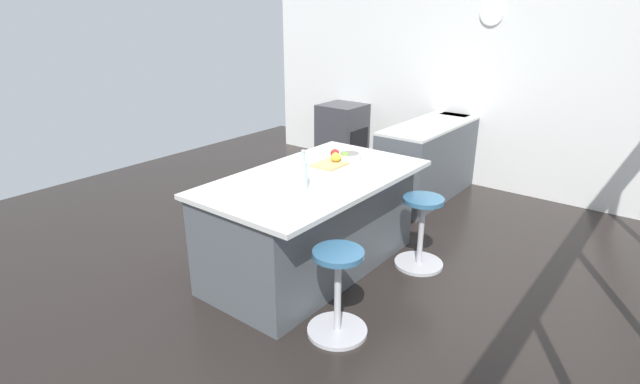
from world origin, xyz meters
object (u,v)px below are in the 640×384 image
(stool_middle, at_px, (338,295))
(fruit_bowl, at_px, (350,157))
(kitchen_island, at_px, (311,222))
(apple_yellow, at_px, (336,157))
(stool_by_window, at_px, (421,234))
(cutting_board, at_px, (332,163))
(water_bottle, at_px, (304,174))
(apple_green, at_px, (345,156))
(oven_range, at_px, (342,134))
(apple_red, at_px, (335,154))

(stool_middle, height_order, fruit_bowl, fruit_bowl)
(kitchen_island, xyz_separation_m, apple_yellow, (-0.38, -0.02, 0.50))
(stool_by_window, xyz_separation_m, apple_yellow, (0.25, -0.77, 0.64))
(kitchen_island, height_order, cutting_board, cutting_board)
(cutting_board, xyz_separation_m, water_bottle, (0.64, 0.20, 0.11))
(kitchen_island, distance_m, stool_middle, 0.99)
(apple_green, xyz_separation_m, fruit_bowl, (-0.07, 0.00, -0.02))
(stool_by_window, bearing_deg, cutting_board, -69.89)
(oven_range, distance_m, fruit_bowl, 2.83)
(cutting_board, relative_size, water_bottle, 1.15)
(fruit_bowl, bearing_deg, kitchen_island, -2.34)
(cutting_board, relative_size, apple_red, 4.21)
(stool_by_window, xyz_separation_m, apple_red, (0.16, -0.85, 0.64))
(apple_yellow, xyz_separation_m, fruit_bowl, (-0.16, 0.04, -0.02))
(stool_by_window, relative_size, fruit_bowl, 3.06)
(apple_yellow, height_order, apple_green, apple_yellow)
(oven_range, distance_m, water_bottle, 3.61)
(kitchen_island, relative_size, stool_by_window, 3.03)
(stool_by_window, bearing_deg, stool_middle, 0.00)
(cutting_board, height_order, apple_yellow, apple_yellow)
(stool_by_window, height_order, fruit_bowl, fruit_bowl)
(kitchen_island, height_order, fruit_bowl, fruit_bowl)
(stool_middle, xyz_separation_m, fruit_bowl, (-1.17, -0.73, 0.61))
(stool_middle, relative_size, apple_yellow, 7.76)
(stool_middle, bearing_deg, kitchen_island, -130.09)
(oven_range, xyz_separation_m, stool_by_window, (2.14, 2.40, -0.13))
(oven_range, distance_m, stool_by_window, 3.22)
(apple_green, bearing_deg, stool_middle, 33.55)
(stool_middle, xyz_separation_m, apple_green, (-1.11, -0.73, 0.63))
(oven_range, bearing_deg, apple_green, 35.97)
(apple_red, height_order, fruit_bowl, apple_red)
(oven_range, relative_size, cutting_board, 2.46)
(oven_range, xyz_separation_m, stool_middle, (3.41, 2.40, -0.13))
(kitchen_island, relative_size, water_bottle, 6.43)
(apple_yellow, bearing_deg, oven_range, -145.72)
(oven_range, relative_size, kitchen_island, 0.44)
(oven_range, bearing_deg, cutting_board, 33.67)
(kitchen_island, bearing_deg, water_bottle, 29.25)
(cutting_board, xyz_separation_m, fruit_bowl, (-0.19, 0.06, 0.03))
(apple_yellow, height_order, apple_red, same)
(stool_middle, relative_size, apple_green, 8.38)
(oven_range, distance_m, apple_yellow, 2.94)
(cutting_board, distance_m, apple_yellow, 0.07)
(stool_middle, height_order, cutting_board, cutting_board)
(stool_by_window, relative_size, apple_yellow, 7.76)
(cutting_board, distance_m, apple_green, 0.15)
(kitchen_island, xyz_separation_m, apple_green, (-0.47, 0.02, 0.50))
(apple_yellow, height_order, water_bottle, water_bottle)
(fruit_bowl, bearing_deg, apple_yellow, -15.68)
(apple_yellow, bearing_deg, stool_middle, 37.27)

